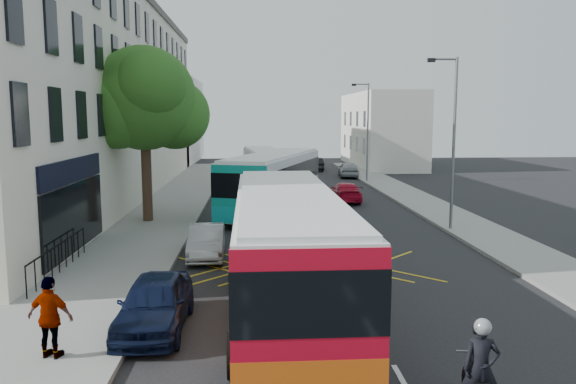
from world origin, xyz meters
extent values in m
plane|color=black|center=(0.00, 0.00, 0.00)|extent=(120.00, 120.00, 0.00)
cube|color=gray|center=(-8.50, 15.00, 0.07)|extent=(5.00, 70.00, 0.15)
cube|color=gray|center=(7.50, 15.00, 0.07)|extent=(3.00, 70.00, 0.15)
cube|color=beige|center=(-14.00, 24.50, 6.50)|extent=(8.00, 45.00, 13.00)
cube|color=black|center=(-9.95, 8.00, 3.40)|extent=(0.12, 7.00, 0.90)
cube|color=black|center=(-9.95, 8.00, 1.60)|extent=(0.12, 7.00, 2.60)
cube|color=silver|center=(-14.00, 55.00, 5.00)|extent=(8.00, 20.00, 10.00)
cube|color=silver|center=(11.00, 48.00, 4.00)|extent=(6.00, 18.00, 8.00)
cylinder|color=#382619|center=(-8.50, 15.00, 2.35)|extent=(0.50, 0.50, 4.40)
sphere|color=#2C611B|center=(-8.50, 15.00, 6.35)|extent=(5.20, 5.20, 5.20)
sphere|color=#2C611B|center=(-7.10, 15.80, 5.55)|extent=(3.60, 3.60, 3.60)
sphere|color=#2C611B|center=(-9.70, 14.40, 5.75)|extent=(3.80, 3.80, 3.80)
sphere|color=#2C611B|center=(-7.90, 13.70, 6.95)|extent=(3.40, 3.40, 3.40)
sphere|color=#2C611B|center=(-9.30, 16.10, 7.35)|extent=(3.20, 3.20, 3.20)
cylinder|color=slate|center=(6.30, 12.00, 4.15)|extent=(0.14, 0.14, 8.00)
cylinder|color=slate|center=(5.70, 12.00, 8.05)|extent=(1.20, 0.10, 0.10)
cube|color=black|center=(5.10, 12.00, 8.00)|extent=(0.35, 0.15, 0.18)
cylinder|color=slate|center=(6.30, 32.00, 4.15)|extent=(0.14, 0.14, 8.00)
cylinder|color=slate|center=(5.70, 32.00, 8.05)|extent=(1.20, 0.10, 0.10)
cube|color=black|center=(5.10, 32.00, 8.00)|extent=(0.35, 0.15, 0.18)
cube|color=silver|center=(-2.14, 1.47, 1.83)|extent=(2.83, 12.04, 2.89)
cube|color=silver|center=(-2.14, 1.47, 3.33)|extent=(2.61, 11.80, 0.13)
cube|color=black|center=(-2.14, 1.47, 2.24)|extent=(2.89, 12.10, 1.20)
cube|color=#D85412|center=(-2.14, 1.47, 0.82)|extent=(2.88, 12.09, 0.82)
cube|color=red|center=(-2.09, -4.50, 1.86)|extent=(2.77, 0.12, 2.73)
cube|color=#FF0C0C|center=(-3.20, -4.52, 1.09)|extent=(0.25, 0.06, 0.25)
cube|color=#FF0C0C|center=(-0.97, -4.50, 1.09)|extent=(0.25, 0.06, 0.25)
cylinder|color=black|center=(-3.53, 4.74, 0.49)|extent=(0.31, 0.99, 0.98)
cylinder|color=black|center=(-0.80, 4.76, 0.49)|extent=(0.31, 0.99, 0.98)
cylinder|color=black|center=(-3.47, -2.58, 0.49)|extent=(0.31, 0.99, 0.98)
cylinder|color=black|center=(-0.74, -2.56, 0.49)|extent=(0.31, 0.99, 0.98)
cube|color=silver|center=(-1.92, 18.00, 1.81)|extent=(6.26, 12.14, 2.86)
cube|color=silver|center=(-1.92, 18.00, 3.30)|extent=(5.98, 11.85, 0.13)
cube|color=black|center=(-1.92, 18.00, 2.22)|extent=(6.33, 12.22, 1.19)
cube|color=#0DA7A9|center=(-1.92, 18.00, 0.81)|extent=(6.32, 12.21, 0.81)
cube|color=#0C9889|center=(-3.75, 12.38, 1.84)|extent=(2.64, 0.95, 2.70)
cube|color=#FF0C0C|center=(-4.80, 12.71, 1.08)|extent=(0.26, 0.13, 0.25)
cube|color=#FF0C0C|center=(-2.71, 12.03, 1.08)|extent=(0.26, 0.13, 0.25)
cylinder|color=black|center=(-2.20, 21.51, 0.49)|extent=(0.59, 1.02, 0.97)
cylinder|color=black|center=(0.37, 20.67, 0.49)|extent=(0.59, 1.02, 0.97)
cylinder|color=black|center=(-4.44, 14.62, 0.49)|extent=(0.59, 1.02, 0.97)
cylinder|color=black|center=(-1.88, 13.78, 0.49)|extent=(0.59, 1.02, 0.97)
cube|color=silver|center=(-2.22, 29.63, 1.58)|extent=(3.43, 10.55, 2.50)
cube|color=silver|center=(-2.22, 29.63, 2.87)|extent=(3.22, 10.32, 0.11)
cube|color=black|center=(-2.22, 29.63, 1.93)|extent=(3.49, 10.62, 1.04)
cube|color=#0C8B99|center=(-2.22, 29.63, 0.71)|extent=(3.48, 10.61, 0.71)
cube|color=silver|center=(-1.68, 24.51, 1.60)|extent=(2.39, 0.35, 2.35)
cube|color=#FF0C0C|center=(-2.60, 24.40, 0.94)|extent=(0.25, 0.09, 0.25)
cube|color=#FF0C0C|center=(-0.76, 24.60, 0.94)|extent=(0.25, 0.09, 0.25)
cylinder|color=black|center=(-3.69, 32.32, 0.42)|extent=(0.35, 0.87, 0.85)
cylinder|color=black|center=(-1.34, 32.56, 0.42)|extent=(0.35, 0.87, 0.85)
cylinder|color=black|center=(-3.02, 26.04, 0.42)|extent=(0.35, 0.87, 0.85)
cylinder|color=black|center=(-0.68, 26.29, 0.42)|extent=(0.35, 0.87, 0.85)
cylinder|color=black|center=(1.05, -3.79, 0.33)|extent=(0.22, 0.67, 0.65)
cube|color=black|center=(0.98, -4.30, 0.82)|extent=(0.35, 0.50, 0.20)
cylinder|color=slate|center=(1.05, -3.84, 0.72)|extent=(0.13, 0.45, 0.86)
cylinder|color=slate|center=(1.02, -3.99, 1.07)|extent=(0.61, 0.13, 0.04)
imported|color=black|center=(0.93, -4.60, 1.04)|extent=(0.70, 0.51, 1.76)
sphere|color=#99999E|center=(0.93, -4.60, 1.79)|extent=(0.31, 0.31, 0.31)
imported|color=black|center=(-5.60, 0.26, 0.70)|extent=(1.72, 4.14, 1.40)
imported|color=#A7A9AF|center=(-4.90, 7.72, 0.63)|extent=(1.44, 3.84, 1.25)
imported|color=#B00721|center=(2.82, 21.76, 0.62)|extent=(1.80, 4.31, 1.24)
imported|color=#45484E|center=(-2.50, 43.42, 0.73)|extent=(2.61, 5.33, 1.46)
imported|color=#9A9CA1|center=(5.50, 36.40, 0.72)|extent=(2.03, 4.34, 1.44)
imported|color=black|center=(3.08, 42.75, 0.66)|extent=(1.60, 4.06, 1.32)
imported|color=gray|center=(-7.52, -1.65, 1.07)|extent=(1.15, 0.71, 1.83)
camera|label=1|loc=(-3.04, -13.76, 5.43)|focal=35.00mm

